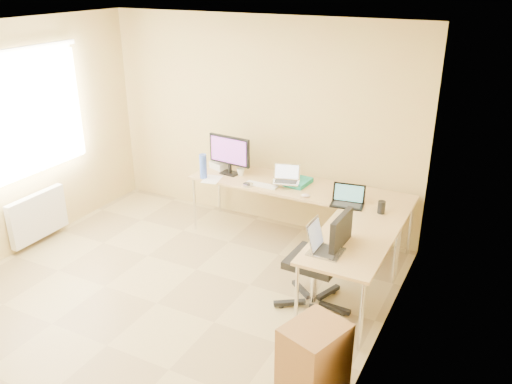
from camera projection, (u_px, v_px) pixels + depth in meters
The scene contains 24 objects.
floor at pixel (157, 303), 5.27m from camera, with size 4.50×4.50×0.00m, color tan.
ceiling at pixel (133, 33), 4.25m from camera, with size 4.50×4.50×0.00m, color white.
wall_back at pixel (259, 123), 6.60m from camera, with size 4.50×4.50×0.00m, color #CCBC6E.
wall_right at pixel (375, 232), 3.87m from camera, with size 4.50×4.50×0.00m, color #CCBC6E.
desk_main at pixel (298, 214), 6.33m from camera, with size 2.65×0.70×0.73m, color tan.
desk_return at pixel (350, 273), 5.10m from camera, with size 0.70×1.30×0.73m, color tan.
monitor at pixel (230, 155), 6.46m from camera, with size 0.57×0.18×0.49m, color black.
book_stack at pixel (298, 182), 6.23m from camera, with size 0.24×0.32×0.05m, color #188C79.
laptop_center at pixel (286, 174), 6.11m from camera, with size 0.31×0.24×0.20m, color silver.
laptop_black at pixel (348, 196), 5.64m from camera, with size 0.35×0.26×0.22m, color black.
keyboard at pixel (261, 185), 6.19m from camera, with size 0.40×0.11×0.02m, color white.
mouse at pixel (306, 196), 5.88m from camera, with size 0.10×0.07×0.04m, color beige.
mug at pixel (241, 172), 6.48m from camera, with size 0.10×0.10×0.09m, color white.
cd_stack at pixel (248, 185), 6.18m from camera, with size 0.12×0.12×0.03m, color silver.
water_bottle at pixel (203, 166), 6.36m from camera, with size 0.09×0.09×0.30m, color blue.
papers at pixel (212, 179), 6.37m from camera, with size 0.19×0.28×0.01m, color white.
white_box at pixel (220, 165), 6.72m from camera, with size 0.23×0.17×0.08m, color silver.
desk_fan at pixel (221, 156), 6.71m from camera, with size 0.24×0.24×0.31m, color white.
black_cup at pixel (381, 207), 5.47m from camera, with size 0.08×0.08×0.13m, color black.
laptop_return at pixel (327, 241), 4.69m from camera, with size 0.27×0.35×0.23m, color #AAABBA.
office_chair at pixel (315, 261), 5.05m from camera, with size 0.63×0.63×1.06m, color black.
cabinet at pixel (314, 362), 3.96m from camera, with size 0.37×0.46×0.64m, color brown.
radiator at pixel (38, 216), 6.32m from camera, with size 0.09×0.80×0.55m, color white.
window at pixel (19, 118), 5.86m from camera, with size 0.10×1.80×1.40m, color white.
Camera 1 is at (2.91, -3.47, 3.08)m, focal length 37.07 mm.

